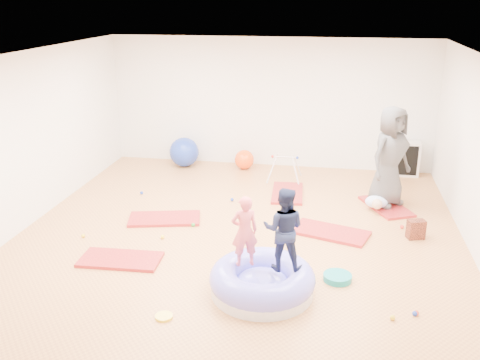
# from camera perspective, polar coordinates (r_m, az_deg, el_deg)

# --- Properties ---
(room) EXTENTS (7.01, 8.01, 2.81)m
(room) POSITION_cam_1_polar(r_m,az_deg,el_deg) (7.88, -0.39, 2.73)
(room) COLOR #CC8E4A
(room) RESTS_ON ground
(gym_mat_front_left) EXTENTS (1.18, 0.63, 0.05)m
(gym_mat_front_left) POSITION_cam_1_polar(r_m,az_deg,el_deg) (7.96, -12.63, -8.28)
(gym_mat_front_left) COLOR #BF4125
(gym_mat_front_left) RESTS_ON ground
(gym_mat_mid_left) EXTENTS (1.30, 0.86, 0.05)m
(gym_mat_mid_left) POSITION_cam_1_polar(r_m,az_deg,el_deg) (9.20, -8.06, -4.11)
(gym_mat_mid_left) COLOR #BF4125
(gym_mat_mid_left) RESTS_ON ground
(gym_mat_center_back) EXTENTS (0.64, 1.18, 0.05)m
(gym_mat_center_back) POSITION_cam_1_polar(r_m,az_deg,el_deg) (10.30, 5.08, -1.40)
(gym_mat_center_back) COLOR #BF4125
(gym_mat_center_back) RESTS_ON ground
(gym_mat_right) EXTENTS (1.32, 0.93, 0.05)m
(gym_mat_right) POSITION_cam_1_polar(r_m,az_deg,el_deg) (8.73, 9.61, -5.52)
(gym_mat_right) COLOR #BF4125
(gym_mat_right) RESTS_ON ground
(gym_mat_rear_right) EXTENTS (0.98, 1.24, 0.05)m
(gym_mat_rear_right) POSITION_cam_1_polar(r_m,az_deg,el_deg) (9.98, 15.31, -2.72)
(gym_mat_rear_right) COLOR #BF4125
(gym_mat_rear_right) RESTS_ON ground
(inflatable_cushion) EXTENTS (1.36, 1.36, 0.43)m
(inflatable_cushion) POSITION_cam_1_polar(r_m,az_deg,el_deg) (6.95, 2.39, -10.75)
(inflatable_cushion) COLOR silver
(inflatable_cushion) RESTS_ON ground
(child_pink) EXTENTS (0.40, 0.34, 0.94)m
(child_pink) POSITION_cam_1_polar(r_m,az_deg,el_deg) (6.74, 0.49, -5.09)
(child_pink) COLOR #F55E66
(child_pink) RESTS_ON inflatable_cushion
(child_navy) EXTENTS (0.54, 0.42, 1.08)m
(child_navy) POSITION_cam_1_polar(r_m,az_deg,el_deg) (6.64, 4.69, -4.86)
(child_navy) COLOR #1A2243
(child_navy) RESTS_ON inflatable_cushion
(adult_caregiver) EXTENTS (1.02, 1.02, 1.79)m
(adult_caregiver) POSITION_cam_1_polar(r_m,az_deg,el_deg) (9.76, 15.72, 2.45)
(adult_caregiver) COLOR #454546
(adult_caregiver) RESTS_ON gym_mat_rear_right
(infant) EXTENTS (0.39, 0.40, 0.23)m
(infant) POSITION_cam_1_polar(r_m,az_deg,el_deg) (9.73, 14.36, -2.31)
(infant) COLOR #B8CCFF
(infant) RESTS_ON gym_mat_rear_right
(ball_pit_balls) EXTENTS (5.06, 3.53, 0.06)m
(ball_pit_balls) POSITION_cam_1_polar(r_m,az_deg,el_deg) (8.14, 2.17, -7.08)
(ball_pit_balls) COLOR green
(ball_pit_balls) RESTS_ON ground
(exercise_ball_blue) EXTENTS (0.65, 0.65, 0.65)m
(exercise_ball_blue) POSITION_cam_1_polar(r_m,az_deg,el_deg) (11.92, -5.98, 2.98)
(exercise_ball_blue) COLOR #1C38AB
(exercise_ball_blue) RESTS_ON ground
(exercise_ball_orange) EXTENTS (0.42, 0.42, 0.42)m
(exercise_ball_orange) POSITION_cam_1_polar(r_m,az_deg,el_deg) (11.70, 0.46, 2.20)
(exercise_ball_orange) COLOR #FF4E11
(exercise_ball_orange) RESTS_ON ground
(infant_play_gym) EXTENTS (0.68, 0.64, 0.52)m
(infant_play_gym) POSITION_cam_1_polar(r_m,az_deg,el_deg) (10.95, 4.79, 1.66)
(infant_play_gym) COLOR silver
(infant_play_gym) RESTS_ON ground
(cube_shelf) EXTENTS (0.73, 0.36, 0.73)m
(cube_shelf) POSITION_cam_1_polar(r_m,az_deg,el_deg) (11.78, 16.81, 2.26)
(cube_shelf) COLOR silver
(cube_shelf) RESTS_ON ground
(balance_disc) EXTENTS (0.38, 0.38, 0.09)m
(balance_disc) POSITION_cam_1_polar(r_m,az_deg,el_deg) (7.40, 10.35, -10.18)
(balance_disc) COLOR #118589
(balance_disc) RESTS_ON ground
(backpack) EXTENTS (0.30, 0.24, 0.31)m
(backpack) POSITION_cam_1_polar(r_m,az_deg,el_deg) (8.84, 18.25, -5.02)
(backpack) COLOR #983C22
(backpack) RESTS_ON ground
(yellow_toy) EXTENTS (0.21, 0.21, 0.03)m
(yellow_toy) POSITION_cam_1_polar(r_m,az_deg,el_deg) (6.61, -8.11, -14.23)
(yellow_toy) COLOR yellow
(yellow_toy) RESTS_ON ground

